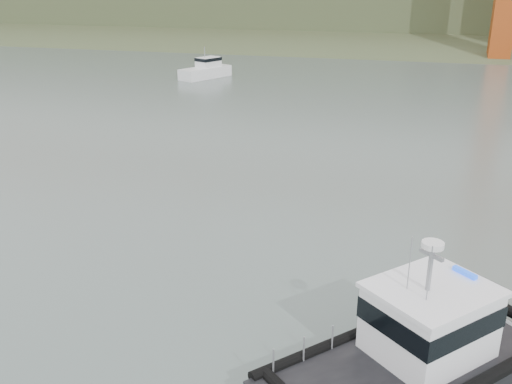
{
  "coord_description": "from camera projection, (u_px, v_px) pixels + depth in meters",
  "views": [
    {
      "loc": [
        7.54,
        -15.79,
        11.44
      ],
      "look_at": [
        0.92,
        7.22,
        2.4
      ],
      "focal_mm": 40.0,
      "sensor_mm": 36.0,
      "label": 1
    }
  ],
  "objects": [
    {
      "name": "ground",
      "position": [
        175.0,
        322.0,
        20.19
      ],
      "size": [
        400.0,
        400.0,
        0.0
      ],
      "primitive_type": "plane",
      "color": "#4E5D58",
      "rests_on": "ground"
    },
    {
      "name": "motorboat",
      "position": [
        206.0,
        70.0,
        68.92
      ],
      "size": [
        4.97,
        7.2,
        3.78
      ],
      "rotation": [
        0.0,
        0.0,
        -0.43
      ],
      "color": "white",
      "rests_on": "ground"
    },
    {
      "name": "patrol_boat",
      "position": [
        420.0,
        346.0,
        16.88
      ],
      "size": [
        9.17,
        9.72,
        4.76
      ],
      "rotation": [
        0.0,
        0.0,
        -0.72
      ],
      "color": "black",
      "rests_on": "ground"
    }
  ]
}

